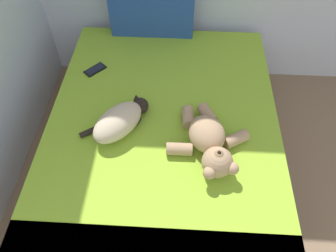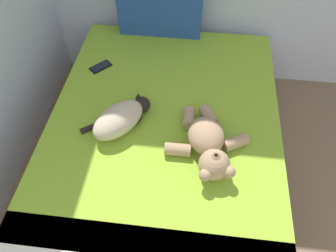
{
  "view_description": "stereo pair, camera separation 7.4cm",
  "coord_description": "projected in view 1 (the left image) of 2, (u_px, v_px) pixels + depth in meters",
  "views": [
    {
      "loc": [
        1.11,
        1.32,
        2.0
      ],
      "look_at": [
        1.04,
        2.52,
        0.54
      ],
      "focal_mm": 35.32,
      "sensor_mm": 36.0,
      "label": 1
    },
    {
      "loc": [
        1.18,
        1.32,
        2.0
      ],
      "look_at": [
        1.04,
        2.52,
        0.54
      ],
      "focal_mm": 35.32,
      "sensor_mm": 36.0,
      "label": 2
    }
  ],
  "objects": [
    {
      "name": "cat",
      "position": [
        120.0,
        120.0,
        1.88
      ],
      "size": [
        0.4,
        0.4,
        0.15
      ],
      "color": "#C6B293",
      "rests_on": "bed"
    },
    {
      "name": "patterned_cushion",
      "position": [
        152.0,
        4.0,
        2.35
      ],
      "size": [
        0.61,
        0.12,
        0.48
      ],
      "color": "#264C99",
      "rests_on": "bed"
    },
    {
      "name": "cell_phone",
      "position": [
        95.0,
        70.0,
        2.26
      ],
      "size": [
        0.15,
        0.16,
        0.01
      ],
      "color": "black",
      "rests_on": "bed"
    },
    {
      "name": "teddy_bear",
      "position": [
        209.0,
        142.0,
        1.78
      ],
      "size": [
        0.46,
        0.55,
        0.18
      ],
      "color": "tan",
      "rests_on": "bed"
    },
    {
      "name": "bed",
      "position": [
        163.0,
        146.0,
        2.17
      ],
      "size": [
        1.44,
        1.94,
        0.5
      ],
      "color": "#9E7A56",
      "rests_on": "ground_plane"
    }
  ]
}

